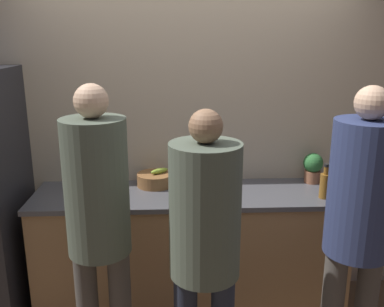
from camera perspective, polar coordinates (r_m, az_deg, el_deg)
The scene contains 12 objects.
wall_back at distance 3.32m, azimuth -0.38°, elevation 2.38°, with size 5.20×0.06×2.60m.
counter at distance 3.33m, azimuth -0.16°, elevation -12.77°, with size 2.28×0.64×0.95m.
person_left at distance 2.45m, azimuth -12.38°, elevation -8.00°, with size 0.35×0.35×1.82m.
person_center at distance 2.28m, azimuth 1.72°, elevation -10.98°, with size 0.37×0.37×1.71m.
person_right at distance 2.56m, azimuth 21.41°, elevation -7.65°, with size 0.36×0.36×1.81m.
fruit_bowl at distance 3.26m, azimuth -4.93°, elevation -3.44°, with size 0.27×0.27×0.14m.
utensil_crock at distance 3.23m, azimuth -13.23°, elevation -3.46°, with size 0.13×0.13×0.27m.
bottle_amber at distance 3.13m, azimuth 17.30°, elevation -3.99°, with size 0.07×0.07×0.25m.
bottle_green at distance 2.96m, azimuth -2.33°, elevation -4.81°, with size 0.08×0.08×0.19m.
cup_black at distance 2.97m, azimuth 2.24°, elevation -5.29°, with size 0.08×0.08×0.10m.
cup_red at distance 2.97m, azimuth -11.49°, elevation -5.81°, with size 0.08×0.08×0.09m.
potted_plant at distance 3.42m, azimuth 15.82°, elevation -1.71°, with size 0.15×0.15×0.23m.
Camera 1 is at (-0.12, -2.58, 2.06)m, focal length 40.00 mm.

